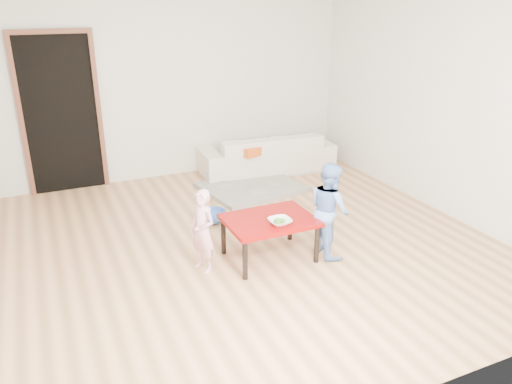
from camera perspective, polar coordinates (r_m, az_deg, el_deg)
floor at (r=5.43m, az=-0.87°, el=-5.69°), size 5.00×5.00×0.01m
back_wall at (r=7.30m, az=-8.91°, el=11.89°), size 5.00×0.02×2.60m
right_wall at (r=6.37m, az=20.48°, el=9.45°), size 0.02×5.00×2.60m
doorway at (r=7.08m, az=-21.39°, el=8.13°), size 1.02×0.08×2.11m
sofa at (r=7.52m, az=1.19°, el=4.51°), size 2.04×0.92×0.58m
cushion at (r=7.19m, az=-0.57°, el=5.01°), size 0.58×0.54×0.13m
red_table at (r=5.02m, az=1.54°, el=-5.31°), size 0.88×0.66×0.44m
bowl at (r=4.80m, az=2.75°, el=-3.40°), size 0.22×0.22×0.05m
broccoli at (r=4.80m, az=2.75°, el=-3.39°), size 0.12×0.12×0.06m
child_pink at (r=4.76m, az=-6.11°, el=-4.44°), size 0.30×0.35×0.82m
child_blue at (r=5.06m, az=8.38°, el=-1.98°), size 0.38×0.48×0.98m
basin at (r=5.91m, az=-5.21°, el=-2.84°), size 0.38×0.38×0.12m
blanket at (r=6.87m, az=-0.50°, el=0.56°), size 1.42×1.24×0.06m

